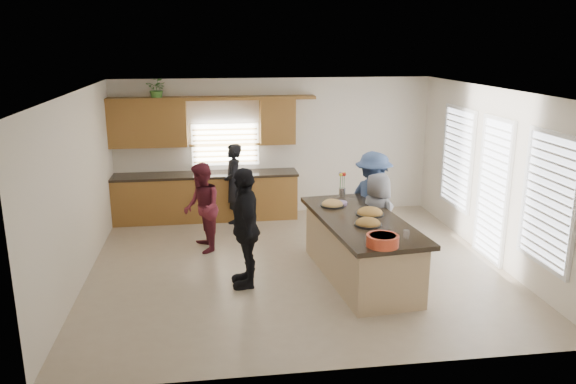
{
  "coord_description": "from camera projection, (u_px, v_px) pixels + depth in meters",
  "views": [
    {
      "loc": [
        -1.29,
        -8.35,
        3.52
      ],
      "look_at": [
        -0.08,
        0.33,
        1.15
      ],
      "focal_mm": 35.0,
      "sensor_mm": 36.0,
      "label": 1
    }
  ],
  "objects": [
    {
      "name": "clear_cup",
      "position": [
        406.0,
        234.0,
        7.52
      ],
      "size": [
        0.08,
        0.08,
        0.11
      ],
      "primitive_type": "cylinder",
      "color": "white",
      "rests_on": "island"
    },
    {
      "name": "back_cabinetry",
      "position": [
        203.0,
        175.0,
        11.25
      ],
      "size": [
        4.08,
        0.66,
        2.46
      ],
      "color": "olive",
      "rests_on": "ground"
    },
    {
      "name": "salad_bowl",
      "position": [
        383.0,
        240.0,
        7.23
      ],
      "size": [
        0.42,
        0.42,
        0.15
      ],
      "color": "#CD4325",
      "rests_on": "island"
    },
    {
      "name": "platter_mid",
      "position": [
        370.0,
        213.0,
        8.55
      ],
      "size": [
        0.43,
        0.43,
        0.18
      ],
      "color": "black",
      "rests_on": "island"
    },
    {
      "name": "floor",
      "position": [
        296.0,
        266.0,
        9.07
      ],
      "size": [
        6.5,
        6.5,
        0.0
      ],
      "primitive_type": "plane",
      "color": "tan",
      "rests_on": "ground"
    },
    {
      "name": "plate_stack",
      "position": [
        340.0,
        203.0,
        9.08
      ],
      "size": [
        0.24,
        0.24,
        0.05
      ],
      "primitive_type": "cylinder",
      "color": "#A381BB",
      "rests_on": "island"
    },
    {
      "name": "flower_vase",
      "position": [
        342.0,
        183.0,
        9.53
      ],
      "size": [
        0.14,
        0.14,
        0.41
      ],
      "color": "silver",
      "rests_on": "island"
    },
    {
      "name": "potted_plant",
      "position": [
        157.0,
        89.0,
        10.78
      ],
      "size": [
        0.49,
        0.46,
        0.44
      ],
      "primitive_type": "imported",
      "rotation": [
        0.0,
        0.0,
        -0.38
      ],
      "color": "#448033",
      "rests_on": "back_cabinetry"
    },
    {
      "name": "woman_left_front",
      "position": [
        245.0,
        227.0,
        8.15
      ],
      "size": [
        0.47,
        1.06,
        1.79
      ],
      "primitive_type": "imported",
      "rotation": [
        0.0,
        0.0,
        -1.54
      ],
      "color": "black",
      "rests_on": "ground"
    },
    {
      "name": "platter_back",
      "position": [
        332.0,
        204.0,
        9.0
      ],
      "size": [
        0.39,
        0.39,
        0.16
      ],
      "color": "black",
      "rests_on": "island"
    },
    {
      "name": "woman_right_back",
      "position": [
        373.0,
        201.0,
        9.66
      ],
      "size": [
        1.0,
        1.26,
        1.71
      ],
      "primitive_type": "imported",
      "rotation": [
        0.0,
        0.0,
        1.95
      ],
      "color": "#374D78",
      "rests_on": "ground"
    },
    {
      "name": "woman_right_front",
      "position": [
        377.0,
        217.0,
        9.14
      ],
      "size": [
        0.76,
        0.86,
        1.47
      ],
      "primitive_type": "imported",
      "rotation": [
        0.0,
        0.0,
        2.09
      ],
      "color": "slate",
      "rests_on": "ground"
    },
    {
      "name": "room_shell",
      "position": [
        296.0,
        150.0,
        8.57
      ],
      "size": [
        6.52,
        6.02,
        2.81
      ],
      "color": "silver",
      "rests_on": "ground"
    },
    {
      "name": "woman_left_mid",
      "position": [
        202.0,
        208.0,
        9.53
      ],
      "size": [
        0.7,
        0.83,
        1.54
      ],
      "primitive_type": "imported",
      "rotation": [
        0.0,
        0.0,
        -1.41
      ],
      "color": "maroon",
      "rests_on": "ground"
    },
    {
      "name": "woman_left_back",
      "position": [
        233.0,
        184.0,
        11.07
      ],
      "size": [
        0.4,
        0.59,
        1.58
      ],
      "primitive_type": "imported",
      "rotation": [
        0.0,
        0.0,
        -1.61
      ],
      "color": "black",
      "rests_on": "ground"
    },
    {
      "name": "right_wall_glazing",
      "position": [
        495.0,
        181.0,
        9.02
      ],
      "size": [
        0.06,
        4.0,
        2.25
      ],
      "color": "white",
      "rests_on": "ground"
    },
    {
      "name": "island",
      "position": [
        360.0,
        249.0,
        8.52
      ],
      "size": [
        1.42,
        2.8,
        0.95
      ],
      "rotation": [
        0.0,
        0.0,
        0.1
      ],
      "color": "tan",
      "rests_on": "ground"
    },
    {
      "name": "platter_front",
      "position": [
        368.0,
        223.0,
        8.06
      ],
      "size": [
        0.4,
        0.4,
        0.16
      ],
      "color": "black",
      "rests_on": "island"
    }
  ]
}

